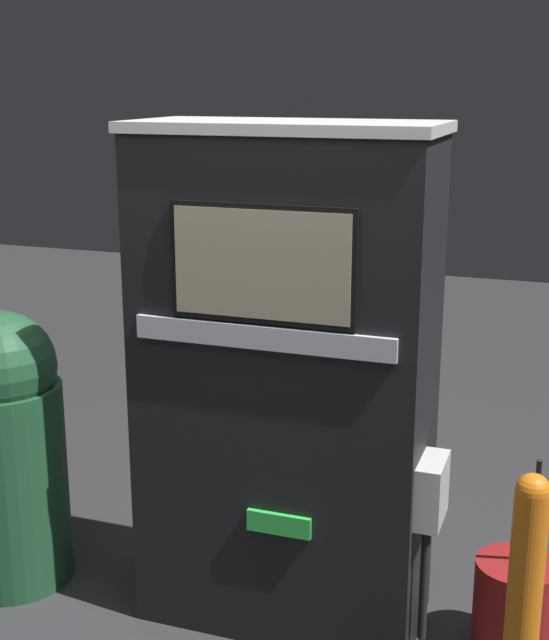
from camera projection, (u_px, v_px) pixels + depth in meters
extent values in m
cube|color=black|center=(285.00, 502.00, 3.51)|extent=(1.09, 0.51, 0.97)
cube|color=black|center=(286.00, 264.00, 3.26)|extent=(1.09, 0.51, 0.95)
cube|color=silver|center=(287.00, 126.00, 3.13)|extent=(1.12, 0.54, 0.04)
cube|color=black|center=(261.00, 265.00, 3.01)|extent=(0.67, 0.01, 0.41)
cube|color=tan|center=(261.00, 265.00, 3.01)|extent=(0.63, 0.01, 0.38)
cube|color=silver|center=(261.00, 338.00, 3.08)|extent=(0.96, 0.02, 0.08)
cube|color=#33D84C|center=(279.00, 524.00, 3.24)|extent=(0.24, 0.02, 0.08)
cube|color=silver|center=(432.00, 490.00, 3.18)|extent=(0.09, 0.23, 0.23)
cylinder|color=black|center=(424.00, 584.00, 3.19)|extent=(0.03, 0.03, 0.43)
cylinder|color=orange|center=(522.00, 620.00, 2.81)|extent=(0.11, 0.11, 0.89)
sphere|color=orange|center=(533.00, 491.00, 2.70)|extent=(0.11, 0.11, 0.11)
cylinder|color=#1E4C2D|center=(9.00, 484.00, 3.78)|extent=(0.49, 0.49, 0.88)
cylinder|color=maroon|center=(515.00, 606.00, 3.35)|extent=(0.31, 0.31, 0.36)
cylinder|color=black|center=(536.00, 513.00, 3.23)|extent=(0.02, 0.12, 0.46)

